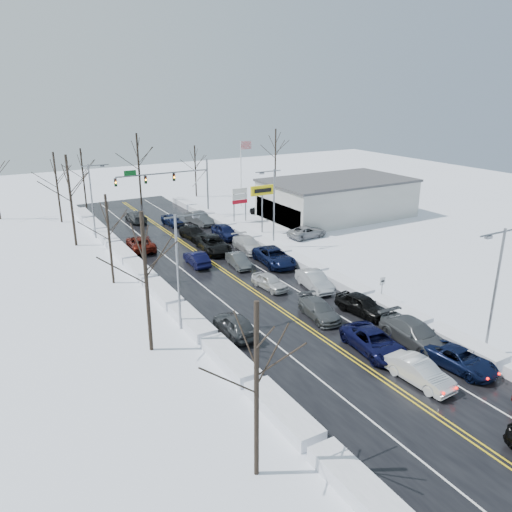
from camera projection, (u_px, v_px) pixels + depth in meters
ground at (252, 290)px, 45.50m from camera, size 160.00×160.00×0.00m
road_surface at (242, 283)px, 47.14m from camera, size 14.00×84.00×0.01m
snow_bank_left at (165, 299)px, 43.56m from camera, size 1.64×72.00×0.81m
snow_bank_right at (307, 269)px, 50.72m from camera, size 1.64×72.00×0.81m
traffic_signal_mast at (174, 180)px, 68.36m from camera, size 13.28×0.39×8.00m
tires_plus_sign at (262, 194)px, 61.98m from camera, size 3.20×0.34×6.00m
used_vehicles_sign at (240, 198)px, 67.45m from camera, size 2.20×0.22×4.65m
speed_limit_sign at (382, 285)px, 42.26m from camera, size 0.55×0.09×2.35m
flagpole at (242, 168)px, 75.38m from camera, size 1.87×1.20×10.00m
dealership_building at (337, 198)px, 70.72m from camera, size 20.40×12.40×5.30m
streetlight_se at (495, 283)px, 32.91m from camera, size 3.20×0.25×9.00m
streetlight_ne at (272, 202)px, 55.91m from camera, size 3.20×0.25×9.00m
streetlight_sw at (180, 263)px, 36.60m from camera, size 3.20×0.25×9.00m
streetlight_nw at (93, 195)px, 59.60m from camera, size 3.20×0.25×9.00m
tree_left_a at (257, 358)px, 21.86m from camera, size 3.60×3.60×9.00m
tree_left_b at (144, 256)px, 32.91m from camera, size 4.00×4.00×10.00m
tree_left_c at (108, 222)px, 45.22m from camera, size 3.40×3.40×8.50m
tree_left_d at (69, 183)px, 55.94m from camera, size 4.20×4.20×10.50m
tree_left_e at (56, 174)px, 66.21m from camera, size 3.80×3.80×9.50m
tree_far_b at (82, 167)px, 74.34m from camera, size 3.60×3.60×9.00m
tree_far_c at (138, 155)px, 76.01m from camera, size 4.40×4.40×11.00m
tree_far_d at (195, 161)px, 82.51m from camera, size 3.40×3.40×8.50m
tree_far_e at (276, 147)px, 90.01m from camera, size 4.20×4.20×10.50m
queued_car_1 at (418, 382)px, 31.24m from camera, size 1.86×4.67×1.51m
queued_car_2 at (373, 352)px, 34.88m from camera, size 3.16×5.81×1.54m
queued_car_3 at (319, 317)px, 40.06m from camera, size 2.59×5.02×1.39m
queued_car_4 at (270, 288)px, 45.80m from camera, size 2.10×4.23×1.38m
queued_car_5 at (239, 267)px, 51.37m from camera, size 1.90×4.31×1.38m
queued_car_6 at (213, 251)px, 56.16m from camera, size 3.69×6.53×1.72m
queued_car_7 at (194, 239)px, 60.72m from camera, size 2.57×5.40×1.52m
queued_car_8 at (172, 225)px, 66.79m from camera, size 2.16×4.37×1.43m
queued_car_10 at (458, 368)px, 32.81m from camera, size 2.77×5.16×1.38m
queued_car_11 at (414, 344)px, 35.88m from camera, size 2.68×6.02×1.71m
queued_car_12 at (362, 314)px, 40.68m from camera, size 2.57×5.03×1.64m
queued_car_13 at (314, 289)px, 45.78m from camera, size 2.34×5.02×1.59m
queued_car_14 at (274, 264)px, 52.10m from camera, size 3.37×6.30×1.68m
queued_car_15 at (248, 251)px, 56.39m from camera, size 2.54×5.48×1.55m
queued_car_16 at (225, 238)px, 61.05m from camera, size 2.00×4.95×1.69m
queued_car_17 at (200, 224)px, 67.25m from camera, size 2.38×5.28×1.68m
oncoming_car_0 at (197, 265)px, 51.83m from camera, size 1.73×4.50×1.46m
oncoming_car_1 at (141, 250)px, 56.72m from camera, size 3.26×5.99×1.59m
oncoming_car_2 at (136, 222)px, 68.59m from camera, size 2.26×5.28×1.52m
oncoming_car_3 at (235, 334)px, 37.34m from camera, size 1.92×4.74×1.61m
parked_car_0 at (307, 237)px, 61.39m from camera, size 5.22×2.68×1.41m
parked_car_1 at (299, 224)px, 67.34m from camera, size 2.58×5.41×1.52m
parked_car_2 at (263, 216)px, 71.74m from camera, size 2.40×4.77×1.56m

